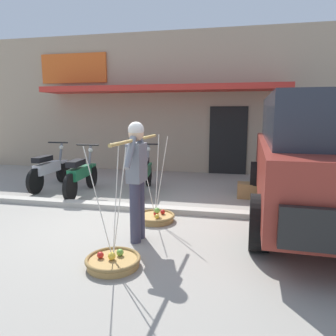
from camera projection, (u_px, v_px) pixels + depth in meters
ground_plane at (124, 223)px, 5.34m from camera, size 90.00×90.00×0.00m
sidewalk_curb at (137, 208)px, 6.01m from camera, size 20.00×0.24×0.10m
fruit_vendor at (137, 173)px, 4.45m from camera, size 0.22×1.69×1.70m
fruit_basket_left_side at (113, 261)px, 3.81m from camera, size 0.66×0.66×1.45m
fruit_basket_right_side at (155, 217)px, 5.41m from camera, size 0.66×0.66×1.45m
motorcycle_nearest_shop at (49, 170)px, 7.73m from camera, size 0.54×1.82×1.09m
motorcycle_second_in_row at (81, 175)px, 7.13m from camera, size 0.54×1.82×1.09m
motorcycle_third_in_row at (145, 173)px, 7.30m from camera, size 0.54×1.81×1.09m
parked_truck at (319, 155)px, 5.29m from camera, size 2.29×4.87×2.10m
storefront_building at (179, 105)px, 12.10m from camera, size 13.00×6.00×4.20m
wooden_crate at (248, 190)px, 6.90m from camera, size 0.44×0.36×0.32m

